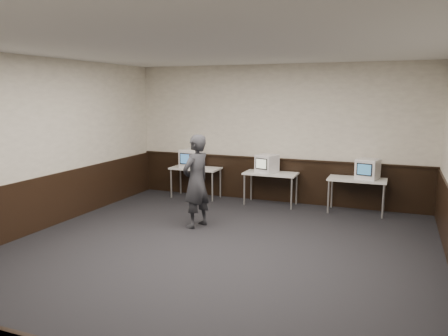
% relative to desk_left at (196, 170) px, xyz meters
% --- Properties ---
extents(floor, '(8.00, 8.00, 0.00)m').
position_rel_desk_left_xyz_m(floor, '(1.90, -3.60, -0.68)').
color(floor, black).
rests_on(floor, ground).
extents(ceiling, '(8.00, 8.00, 0.00)m').
position_rel_desk_left_xyz_m(ceiling, '(1.90, -3.60, 2.52)').
color(ceiling, white).
rests_on(ceiling, back_wall).
extents(back_wall, '(7.00, 0.00, 7.00)m').
position_rel_desk_left_xyz_m(back_wall, '(1.90, 0.40, 0.92)').
color(back_wall, beige).
rests_on(back_wall, ground).
extents(left_wall, '(0.00, 8.00, 8.00)m').
position_rel_desk_left_xyz_m(left_wall, '(-1.60, -3.60, 0.92)').
color(left_wall, beige).
rests_on(left_wall, ground).
extents(wainscot_back, '(6.98, 0.04, 1.00)m').
position_rel_desk_left_xyz_m(wainscot_back, '(1.90, 0.38, -0.18)').
color(wainscot_back, black).
rests_on(wainscot_back, back_wall).
extents(wainscot_left, '(0.04, 7.98, 1.00)m').
position_rel_desk_left_xyz_m(wainscot_left, '(-1.58, -3.60, -0.18)').
color(wainscot_left, black).
rests_on(wainscot_left, left_wall).
extents(wainscot_rail, '(6.98, 0.06, 0.04)m').
position_rel_desk_left_xyz_m(wainscot_rail, '(1.90, 0.36, 0.34)').
color(wainscot_rail, black).
rests_on(wainscot_rail, wainscot_back).
extents(desk_left, '(1.20, 0.60, 0.75)m').
position_rel_desk_left_xyz_m(desk_left, '(0.00, 0.00, 0.00)').
color(desk_left, silver).
rests_on(desk_left, ground).
extents(desk_center, '(1.20, 0.60, 0.75)m').
position_rel_desk_left_xyz_m(desk_center, '(1.90, 0.00, 0.00)').
color(desk_center, silver).
rests_on(desk_center, ground).
extents(desk_right, '(1.20, 0.60, 0.75)m').
position_rel_desk_left_xyz_m(desk_right, '(3.80, 0.00, 0.00)').
color(desk_right, silver).
rests_on(desk_right, ground).
extents(emac_left, '(0.48, 0.51, 0.45)m').
position_rel_desk_left_xyz_m(emac_left, '(-0.10, -0.04, 0.29)').
color(emac_left, white).
rests_on(emac_left, desk_left).
extents(emac_center, '(0.53, 0.55, 0.41)m').
position_rel_desk_left_xyz_m(emac_center, '(1.81, -0.01, 0.28)').
color(emac_center, white).
rests_on(emac_center, desk_center).
extents(emac_right, '(0.52, 0.54, 0.43)m').
position_rel_desk_left_xyz_m(emac_right, '(4.00, 0.02, 0.29)').
color(emac_right, white).
rests_on(emac_right, desk_right).
extents(person, '(0.60, 0.75, 1.78)m').
position_rel_desk_left_xyz_m(person, '(1.05, -2.17, 0.21)').
color(person, '#28292E').
rests_on(person, ground).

